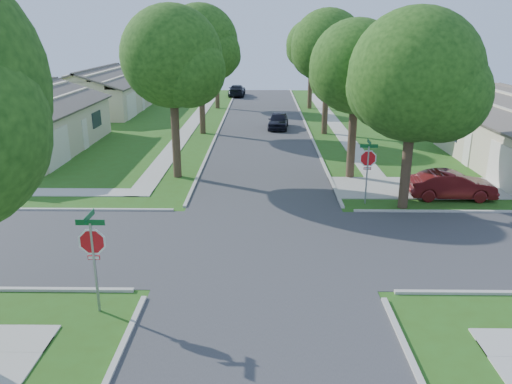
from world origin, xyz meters
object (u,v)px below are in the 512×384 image
Objects in this scene: stop_sign_ne at (368,161)px; tree_e_far at (312,48)px; stop_sign_sw at (93,246)px; tree_w_far at (217,52)px; tree_w_mid at (201,46)px; house_ne_far at (438,100)px; tree_e_mid at (328,50)px; house_nw_near at (20,128)px; house_nw_far at (100,95)px; tree_w_near at (173,62)px; car_curb_east at (278,120)px; tree_e_near at (357,71)px; tree_ne_corner at (416,82)px; car_curb_west at (237,90)px; car_driveway at (451,185)px.

tree_e_far is (0.05, 29.31, 3.95)m from stop_sign_ne.
stop_sign_sw is 0.37× the size of tree_w_far.
tree_w_mid is at bearing -125.85° from tree_e_far.
house_ne_far is at bearing 21.17° from tree_w_mid.
house_nw_near is at bearing -163.85° from tree_e_mid.
tree_e_mid is 23.95m from house_nw_far.
tree_w_near is 13.63m from house_nw_near.
car_curb_east is (5.90, 27.74, -1.37)m from stop_sign_sw.
tree_e_near is at bearing 89.32° from stop_sign_ne.
tree_e_near is at bearing -16.11° from house_nw_near.
house_nw_near is 1.00× the size of house_nw_far.
tree_e_near is at bearing -51.95° from tree_w_mid.
house_ne_far is (11.29, 24.30, -0.51)m from stop_sign_ne.
house_ne_far is 3.53× the size of car_curb_east.
tree_w_far is at bearing 110.61° from tree_e_near.
car_curb_east is at bearing 100.81° from stop_sign_ne.
tree_ne_corner reaches higher than tree_e_near.
tree_e_far is at bearing 76.27° from stop_sign_sw.
stop_sign_ne is 0.34× the size of tree_e_far.
tree_w_mid is at bearing -158.83° from house_ne_far.
house_ne_far is at bearing 60.65° from tree_e_near.
stop_sign_ne is at bearing -26.46° from house_nw_near.
tree_e_mid is at bearing 16.15° from house_nw_near.
stop_sign_ne is 0.37× the size of tree_w_far.
car_curb_west is at bearing 101.47° from stop_sign_ne.
tree_e_mid is 0.68× the size of house_ne_far.
stop_sign_ne is 34.26m from house_nw_far.
stop_sign_ne is 29.57m from tree_e_far.
tree_w_near reaches higher than car_curb_east.
house_nw_far is at bearing 90.00° from house_nw_near.
house_nw_near reaches higher than stop_sign_ne.
tree_e_near is 26.71m from tree_w_far.
tree_e_mid is at bearing -144.58° from house_ne_far.
tree_w_mid reaches higher than car_driveway.
tree_e_mid is at bearing -24.61° from car_curb_east.
house_nw_near reaches higher than car_curb_east.
car_curb_east is (17.19, 8.04, -0.86)m from house_nw_near.
house_nw_far is at bearing 44.72° from car_driveway.
house_nw_far is at bearing 152.09° from tree_e_mid.
stop_sign_sw is 0.22× the size of house_nw_near.
car_curb_west is (-12.10, 38.14, 0.02)m from car_driveway.
tree_w_mid is at bearing 123.22° from tree_ne_corner.
tree_w_near is at bearing -89.99° from tree_w_far.
tree_e_near is 0.61× the size of house_ne_far.
tree_e_near reaches higher than car_curb_west.
tree_e_near is 0.90× the size of tree_e_mid.
house_ne_far is 24.16m from car_curb_west.
tree_e_far is at bearing 89.90° from stop_sign_ne.
tree_e_near reaches higher than house_ne_far.
tree_w_near reaches higher than stop_sign_sw.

